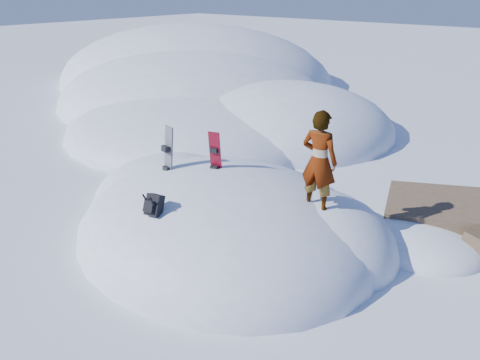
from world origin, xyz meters
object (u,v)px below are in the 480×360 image
Objects in this scene: backpack at (154,205)px; person at (319,161)px; snowboard_red at (215,161)px; snowboard_dark at (168,161)px.

person is (2.13, 2.28, 0.73)m from backpack.
person reaches higher than snowboard_red.
snowboard_dark is at bearing 10.37° from person.
backpack is (0.24, -1.96, -0.26)m from snowboard_red.
backpack is 0.25× the size of person.
snowboard_red is 0.70× the size of person.
backpack is 3.20m from person.
snowboard_dark is at bearing -169.05° from snowboard_red.
person is at bearing -9.81° from snowboard_red.
snowboard_red is 1.99m from backpack.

